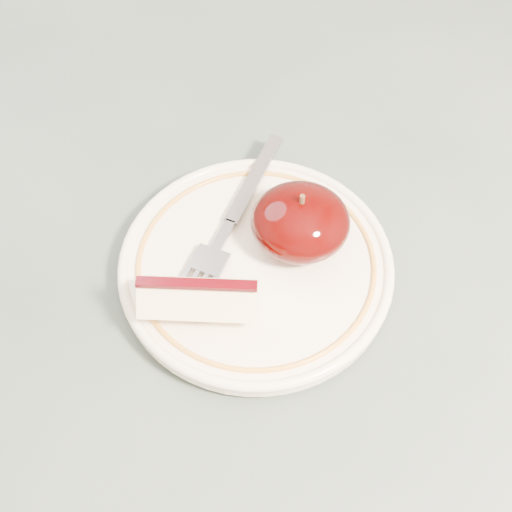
# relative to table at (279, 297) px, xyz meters

# --- Properties ---
(table) EXTENTS (0.90, 0.90, 0.75)m
(table) POSITION_rel_table_xyz_m (0.00, 0.00, 0.00)
(table) COLOR brown
(table) RESTS_ON ground
(plate) EXTENTS (0.22, 0.22, 0.02)m
(plate) POSITION_rel_table_xyz_m (-0.02, -0.03, 0.10)
(plate) COLOR beige
(plate) RESTS_ON table
(apple_half) EXTENTS (0.08, 0.08, 0.06)m
(apple_half) POSITION_rel_table_xyz_m (0.01, -0.01, 0.13)
(apple_half) COLOR black
(apple_half) RESTS_ON plate
(apple_wedge) EXTENTS (0.09, 0.04, 0.04)m
(apple_wedge) POSITION_rel_table_xyz_m (-0.06, -0.08, 0.13)
(apple_wedge) COLOR #F3E7B3
(apple_wedge) RESTS_ON plate
(fork) EXTENTS (0.08, 0.19, 0.00)m
(fork) POSITION_rel_table_xyz_m (-0.04, 0.00, 0.11)
(fork) COLOR gray
(fork) RESTS_ON plate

